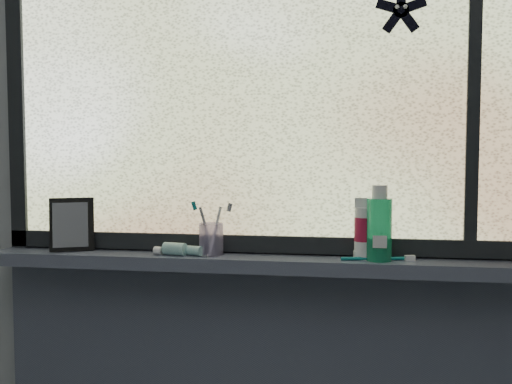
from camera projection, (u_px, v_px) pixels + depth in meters
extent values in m
cube|color=#9EA3A8|center=(261.00, 177.00, 1.72)|extent=(3.00, 0.01, 2.50)
cube|color=#4C5266|center=(258.00, 263.00, 1.66)|extent=(1.62, 0.14, 0.04)
cube|color=silver|center=(260.00, 82.00, 1.68)|extent=(1.50, 0.01, 1.00)
cube|color=black|center=(260.00, 244.00, 1.71)|extent=(1.60, 0.03, 0.05)
cube|color=black|center=(17.00, 87.00, 1.80)|extent=(0.05, 0.03, 1.10)
cube|color=black|center=(473.00, 78.00, 1.58)|extent=(0.03, 0.03, 1.00)
cube|color=black|center=(72.00, 224.00, 1.75)|extent=(0.15, 0.11, 0.16)
cylinder|color=#C0AEE7|center=(211.00, 239.00, 1.68)|extent=(0.09, 0.09, 0.09)
cylinder|color=#21AF74|center=(379.00, 223.00, 1.59)|extent=(0.09, 0.09, 0.17)
cylinder|color=silver|center=(363.00, 226.00, 1.62)|extent=(0.06, 0.06, 0.12)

